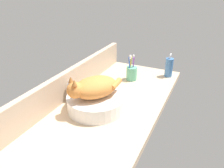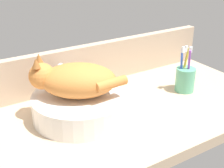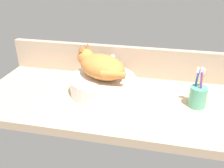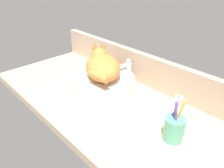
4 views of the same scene
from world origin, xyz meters
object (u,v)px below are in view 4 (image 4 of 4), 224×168
faucet (127,70)px  toothbrush_cup (174,128)px  sink_basin (103,84)px  cat (102,66)px

faucet → toothbrush_cup: (43.83, -20.56, -2.09)cm
faucet → sink_basin: bearing=-93.8°
cat → toothbrush_cup: cat is taller
faucet → toothbrush_cup: size_ratio=0.73×
cat → faucet: 17.37cm
sink_basin → faucet: bearing=86.2°
toothbrush_cup → faucet: bearing=154.9°
sink_basin → faucet: faucet is taller
cat → toothbrush_cup: size_ratio=1.62×
cat → toothbrush_cup: (46.13, -4.68, -8.72)cm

